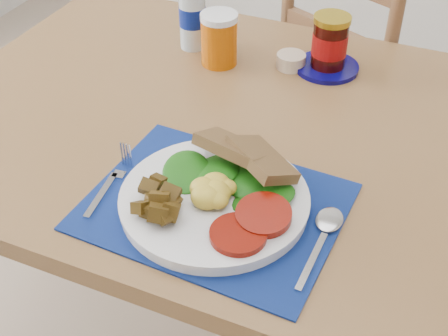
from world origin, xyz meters
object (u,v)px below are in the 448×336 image
juice_glass (219,40)px  jam_on_saucer (329,46)px  breakfast_plate (210,196)px  water_bottle (192,10)px  chair_far (353,66)px

juice_glass → jam_on_saucer: (0.23, 0.07, 0.00)m
breakfast_plate → water_bottle: 0.57m
water_bottle → jam_on_saucer: (0.32, 0.02, -0.04)m
chair_far → jam_on_saucer: (0.01, -0.38, 0.25)m
breakfast_plate → jam_on_saucer: (0.05, 0.52, 0.03)m
water_bottle → juice_glass: bearing=-28.1°
breakfast_plate → jam_on_saucer: bearing=106.4°
juice_glass → chair_far: bearing=63.9°
juice_glass → breakfast_plate: bearing=-68.1°
chair_far → breakfast_plate: size_ratio=3.52×
juice_glass → jam_on_saucer: bearing=16.6°
water_bottle → jam_on_saucer: 0.32m
chair_far → water_bottle: size_ratio=5.22×
chair_far → breakfast_plate: (-0.04, -0.90, 0.22)m
jam_on_saucer → juice_glass: bearing=-163.4°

